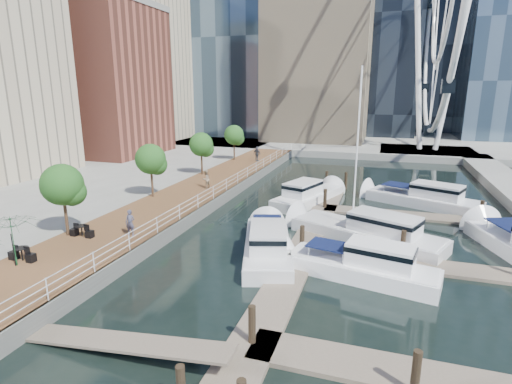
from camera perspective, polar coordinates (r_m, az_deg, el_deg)
The scene contains 14 objects.
ground at distance 19.69m, azimuth -7.31°, elevation -16.25°, with size 520.00×520.00×0.00m, color black.
boardwalk at distance 35.71m, azimuth -10.34°, elevation -1.31°, with size 6.00×60.00×1.00m, color brown.
seawall at distance 34.44m, azimuth -5.92°, elevation -1.74°, with size 0.25×60.00×1.00m, color #595954.
land_far at distance 117.89m, azimuth 14.27°, elevation 9.26°, with size 200.00×114.00×1.00m, color gray.
pier at distance 68.26m, azimuth 23.20°, elevation 5.17°, with size 14.00×12.00×1.00m, color gray.
railing at distance 34.21m, azimuth -6.12°, elevation -0.07°, with size 0.10×60.00×1.05m, color white, non-canonical shape.
floating_docks at distance 26.98m, azimuth 17.88°, elevation -6.99°, with size 16.00×34.00×2.60m.
midrise_condos at distance 58.85m, azimuth -27.61°, elevation 16.11°, with size 19.00×67.00×28.00m.
street_trees at distance 35.26m, azimuth -14.83°, elevation 4.55°, with size 2.60×42.60×4.60m.
yacht_foreground at distance 23.11m, azimuth 14.65°, elevation -11.75°, with size 2.39×8.90×2.15m, color white, non-canonical shape.
pedestrian_near at distance 26.56m, azimuth -17.55°, elevation -4.21°, with size 0.61×0.40×1.68m, color #45445B.
pedestrian_mid at distance 37.87m, azimuth -7.16°, elevation 1.83°, with size 0.84×0.66×1.73m, color gray.
pedestrian_far at distance 52.16m, azimuth 0.17°, elevation 5.49°, with size 1.15×0.48×1.95m, color #383C46.
moored_yachts at distance 28.60m, azimuth 16.88°, elevation -6.75°, with size 21.81×34.83×11.50m.
Camera 1 is at (7.41, -15.27, 9.97)m, focal length 28.00 mm.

